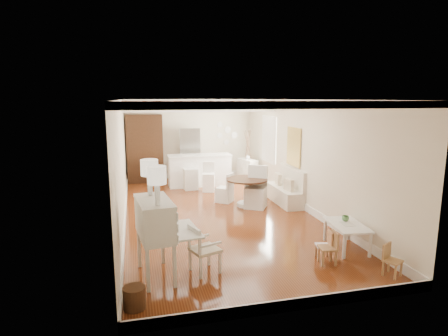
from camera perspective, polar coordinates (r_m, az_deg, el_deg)
name	(u,v)px	position (r m, az deg, el deg)	size (l,w,h in m)	color
room	(216,133)	(9.34, -1.23, 5.35)	(9.00, 9.04, 2.82)	brown
secretary_bureau	(155,239)	(6.13, -10.44, -10.55)	(1.00, 1.02, 1.28)	beige
gustavian_armchair	(205,249)	(6.28, -2.96, -12.17)	(0.47, 0.47, 0.81)	silver
wicker_basket	(134,298)	(5.53, -13.50, -18.66)	(0.31, 0.31, 0.31)	#492A17
kids_table	(347,236)	(7.60, 18.17, -9.86)	(0.59, 0.98, 0.49)	white
kids_chair_a	(328,247)	(6.84, 15.51, -11.59)	(0.29, 0.29, 0.59)	#9E7147
kids_chair_b	(324,245)	(6.99, 14.93, -11.30)	(0.26, 0.26, 0.54)	#B57C52
kids_chair_c	(393,260)	(6.76, 24.32, -12.70)	(0.26, 0.26, 0.53)	tan
banquette	(285,186)	(10.34, 9.22, -2.66)	(0.52, 1.60, 0.98)	silver
dining_table	(247,192)	(9.95, 3.49, -3.74)	(1.10, 1.10, 0.75)	#3F2314
slip_chair_near	(256,187)	(9.81, 4.87, -2.93)	(0.52, 0.54, 1.09)	silver
slip_chair_far	(224,188)	(10.32, 0.08, -3.00)	(0.39, 0.40, 0.82)	white
breakfast_counter	(200,170)	(12.26, -3.74, -0.34)	(2.05, 0.65, 1.03)	white
bar_stool_left	(190,173)	(11.79, -5.15, -0.75)	(0.42, 0.42, 1.05)	silver
bar_stool_right	(209,177)	(11.51, -2.38, -1.39)	(0.36, 0.36, 0.90)	white
pantry_cabinet	(145,148)	(13.05, -11.99, 2.94)	(1.20, 0.60, 2.30)	#381E11
fridge	(200,154)	(13.24, -3.70, 2.17)	(0.75, 0.65, 1.80)	silver
sideboard	(247,170)	(12.98, 3.59, -0.32)	(0.36, 0.80, 0.77)	silver
pencil_cup	(345,219)	(7.67, 18.01, -7.33)	(0.13, 0.13, 0.11)	#599556
branch_vase	(248,157)	(12.90, 3.62, 1.71)	(0.16, 0.16, 0.17)	silver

